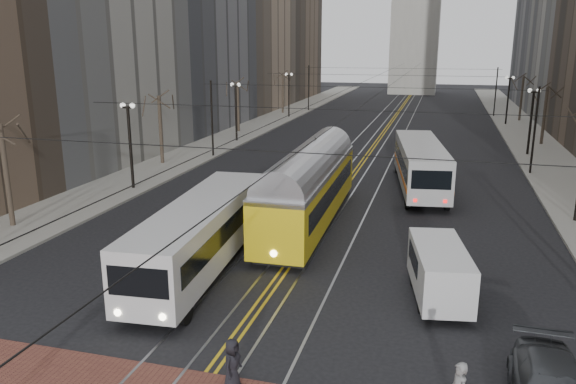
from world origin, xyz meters
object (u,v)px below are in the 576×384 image
Objects in this scene: sedan_silver at (417,140)px; pedestrian_a at (232,364)px; sedan_grey at (415,158)px; streetcar at (309,194)px; cargo_van at (439,274)px; rear_bus at (420,167)px; transit_bus at (201,237)px.

pedestrian_a is (-3.11, -40.72, -0.01)m from sedan_silver.
sedan_grey is at bearing -79.27° from sedan_silver.
streetcar is 10.66m from cargo_van.
streetcar is 15.62m from pedestrian_a.
pedestrian_a is (-4.08, -24.76, -0.81)m from rear_bus.
pedestrian_a is (4.42, -7.88, -0.74)m from transit_bus.
rear_bus is 7.96× the size of pedestrian_a.
transit_bus is 1.00× the size of rear_bus.
streetcar reaches higher than transit_bus.
sedan_grey is at bearing 0.53° from pedestrian_a.
rear_bus is at bearing -82.66° from sedan_grey.
cargo_van reaches higher than sedan_grey.
streetcar is (3.00, 7.65, 0.18)m from transit_bus.
pedestrian_a is (1.42, -15.52, -0.92)m from streetcar.
rear_bus is 16.02m from sedan_silver.
sedan_grey is (-0.68, 7.11, -0.84)m from rear_bus.
streetcar is 10.75m from rear_bus.
streetcar is 1.19× the size of rear_bus.
streetcar is 9.47× the size of pedestrian_a.
transit_bus is 18.90m from rear_bus.
sedan_silver is at bearing 2.25° from pedestrian_a.
sedan_silver is (7.53, 32.85, -0.73)m from transit_bus.
sedan_grey is 0.91× the size of sedan_silver.
cargo_van reaches higher than sedan_silver.
cargo_van is at bearing -93.24° from rear_bus.
transit_bus is 25.24m from sedan_grey.
pedestrian_a is at bearing -64.81° from transit_bus.
sedan_silver is at bearing 84.37° from cargo_van.
sedan_silver is (4.53, 25.20, -0.91)m from streetcar.
transit_bus reaches higher than cargo_van.
sedan_silver is (-0.97, 15.97, -0.79)m from rear_bus.
rear_bus is 17.31m from cargo_van.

